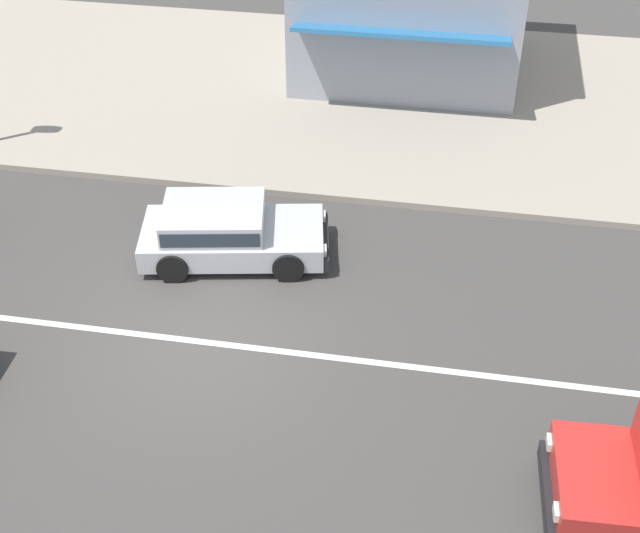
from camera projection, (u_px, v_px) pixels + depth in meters
ground_plane at (203, 342)px, 15.41m from camera, size 160.00×160.00×0.00m
lane_centre_stripe at (203, 342)px, 15.41m from camera, size 50.40×0.14×0.01m
kerb_strip at (308, 92)px, 23.13m from camera, size 68.00×10.00×0.15m
hatchback_silver_3 at (226, 230)px, 17.12m from camera, size 3.84×2.29×1.10m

